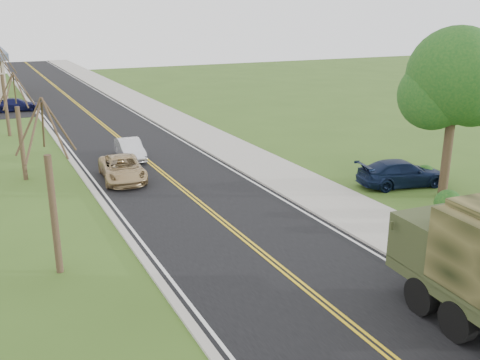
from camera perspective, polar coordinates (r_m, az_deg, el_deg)
road at (r=49.34m, az=-15.68°, el=6.73°), size 8.00×120.00×0.01m
curb_right at (r=50.24m, az=-11.01°, el=7.30°), size 0.30×120.00×0.12m
sidewalk_right at (r=50.72m, az=-9.10°, el=7.48°), size 3.20×120.00×0.10m
curb_left at (r=48.76m, az=-20.48°, el=6.21°), size 0.30×120.00×0.10m
leafy_tree at (r=26.80m, az=21.98°, el=9.52°), size 4.83×4.50×8.10m
bare_tree_a at (r=18.84m, az=-19.39°, el=-2.09°), size 1.93×2.26×6.08m
bare_tree_b at (r=30.46m, az=-22.38°, el=4.49°), size 1.83×2.14×5.73m
bare_tree_c at (r=42.23m, az=-23.79°, el=8.02°), size 2.04×2.39×6.42m
suv_champagne at (r=29.27m, az=-12.45°, el=1.20°), size 2.54×4.76×1.27m
sedan_silver at (r=33.45m, az=-11.66°, el=3.23°), size 1.51×3.80×1.23m
pickup_navy at (r=28.84m, az=16.85°, el=0.70°), size 4.96×2.78×1.36m
lot_car_navy at (r=53.25m, az=-22.71°, el=7.42°), size 4.21×2.02×1.18m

